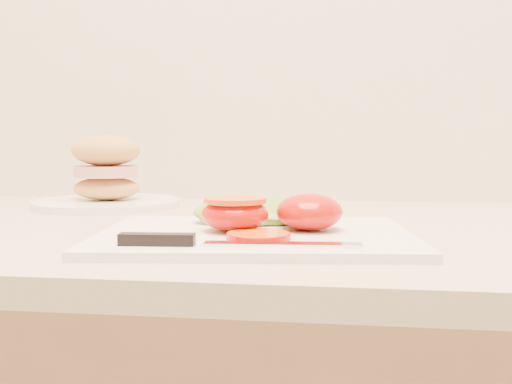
# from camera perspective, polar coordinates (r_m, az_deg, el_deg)

# --- Properties ---
(cutting_board) EXTENTS (0.38, 0.29, 0.01)m
(cutting_board) POSITION_cam_1_polar(r_m,az_deg,el_deg) (0.66, -0.11, -4.39)
(cutting_board) COLOR white
(cutting_board) RESTS_ON counter
(tomato_half_dome) EXTENTS (0.08, 0.08, 0.04)m
(tomato_half_dome) POSITION_cam_1_polar(r_m,az_deg,el_deg) (0.67, 5.35, -1.98)
(tomato_half_dome) COLOR red
(tomato_half_dome) RESTS_ON cutting_board
(tomato_half_cut) EXTENTS (0.08, 0.08, 0.04)m
(tomato_half_cut) POSITION_cam_1_polar(r_m,az_deg,el_deg) (0.66, -2.12, -2.08)
(tomato_half_cut) COLOR red
(tomato_half_cut) RESTS_ON cutting_board
(tomato_slice_0) EXTENTS (0.07, 0.07, 0.01)m
(tomato_slice_0) POSITION_cam_1_polar(r_m,az_deg,el_deg) (0.61, 0.24, -4.41)
(tomato_slice_0) COLOR #D0560D
(tomato_slice_0) RESTS_ON cutting_board
(lettuce_leaf_0) EXTENTS (0.15, 0.12, 0.02)m
(lettuce_leaf_0) POSITION_cam_1_polar(r_m,az_deg,el_deg) (0.73, -1.11, -2.07)
(lettuce_leaf_0) COLOR olive
(lettuce_leaf_0) RESTS_ON cutting_board
(lettuce_leaf_1) EXTENTS (0.15, 0.14, 0.03)m
(lettuce_leaf_1) POSITION_cam_1_polar(r_m,az_deg,el_deg) (0.74, 2.38, -1.99)
(lettuce_leaf_1) COLOR olive
(lettuce_leaf_1) RESTS_ON cutting_board
(knife) EXTENTS (0.24, 0.04, 0.01)m
(knife) POSITION_cam_1_polar(r_m,az_deg,el_deg) (0.58, -5.02, -4.94)
(knife) COLOR silver
(knife) RESTS_ON cutting_board
(sandwich_plate) EXTENTS (0.25, 0.25, 0.12)m
(sandwich_plate) POSITION_cam_1_polar(r_m,az_deg,el_deg) (1.02, -14.72, 1.09)
(sandwich_plate) COLOR white
(sandwich_plate) RESTS_ON counter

